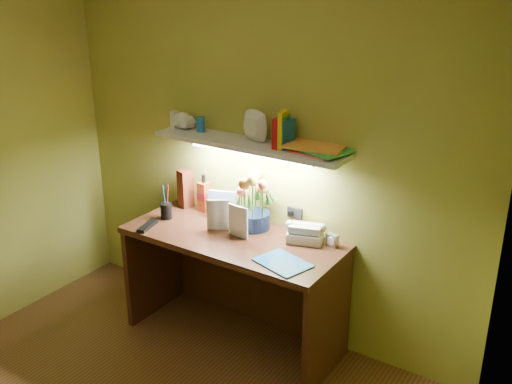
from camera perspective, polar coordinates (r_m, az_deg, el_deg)
desk at (r=3.74m, az=-2.28°, el=-9.62°), size 1.40×0.60×0.75m
flower_bouquet at (r=3.60m, az=-0.24°, el=-0.92°), size 0.27×0.27×0.37m
telephone at (r=3.48m, az=4.98°, el=-3.96°), size 0.25×0.22×0.13m
desk_clock at (r=3.45m, az=7.64°, el=-4.78°), size 0.08×0.05×0.07m
whisky_bottle at (r=3.91m, az=-5.22°, el=-0.08°), size 0.07×0.07×0.26m
whisky_box at (r=3.99m, az=-7.06°, el=0.34°), size 0.11×0.11×0.27m
pen_cup at (r=3.82m, az=-9.00°, el=-1.36°), size 0.08×0.08×0.18m
art_card at (r=3.79m, az=-3.39°, el=-1.28°), size 0.19×0.10×0.19m
tv_remote at (r=3.74m, az=-10.78°, el=-3.35°), size 0.10×0.20×0.02m
blue_folder at (r=3.23m, az=2.69°, el=-7.09°), size 0.34×0.29×0.01m
desk_book_a at (r=3.62m, az=-4.96°, el=-2.27°), size 0.14×0.09×0.21m
desk_book_b at (r=3.56m, az=-2.73°, el=-2.64°), size 0.15×0.03×0.21m
wall_shelf at (r=3.48m, az=-0.18°, el=5.22°), size 1.32×0.32×0.25m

